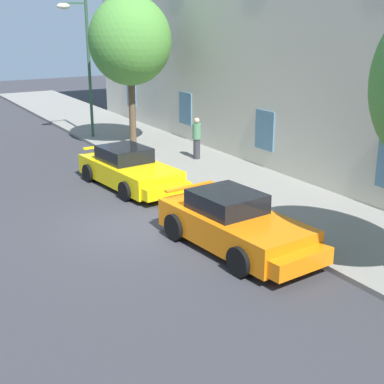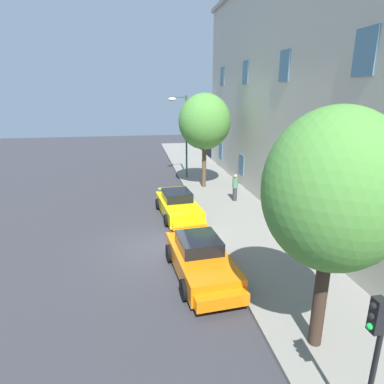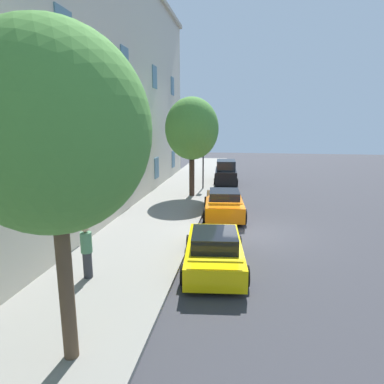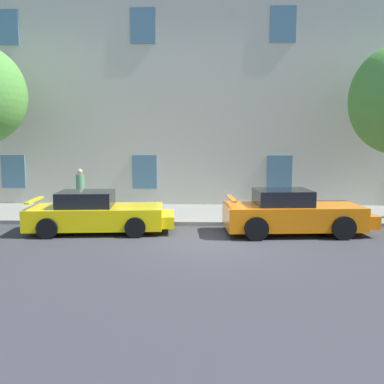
% 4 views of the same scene
% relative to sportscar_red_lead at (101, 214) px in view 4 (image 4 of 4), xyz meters
% --- Properties ---
extents(ground_plane, '(80.00, 80.00, 0.00)m').
position_rel_sportscar_red_lead_xyz_m(ground_plane, '(3.66, -1.40, -0.59)').
color(ground_plane, '#333338').
extents(sidewalk, '(60.00, 4.20, 0.14)m').
position_rel_sportscar_red_lead_xyz_m(sidewalk, '(3.66, 3.22, -0.52)').
color(sidewalk, gray).
rests_on(sidewalk, ground).
extents(building_facade, '(37.53, 5.50, 13.74)m').
position_rel_sportscar_red_lead_xyz_m(building_facade, '(3.66, 7.81, 6.29)').
color(building_facade, beige).
rests_on(building_facade, ground).
extents(sportscar_red_lead, '(4.86, 2.38, 1.35)m').
position_rel_sportscar_red_lead_xyz_m(sportscar_red_lead, '(0.00, 0.00, 0.00)').
color(sportscar_red_lead, yellow).
rests_on(sportscar_red_lead, ground).
extents(sportscar_yellow_flank, '(4.82, 2.39, 1.44)m').
position_rel_sportscar_red_lead_xyz_m(sportscar_yellow_flank, '(6.39, 0.02, 0.05)').
color(sportscar_yellow_flank, orange).
rests_on(sportscar_yellow_flank, ground).
extents(pedestrian_admiring, '(0.48, 0.48, 1.69)m').
position_rel_sportscar_red_lead_xyz_m(pedestrian_admiring, '(-1.81, 3.77, 0.42)').
color(pedestrian_admiring, '#333338').
rests_on(pedestrian_admiring, sidewalk).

